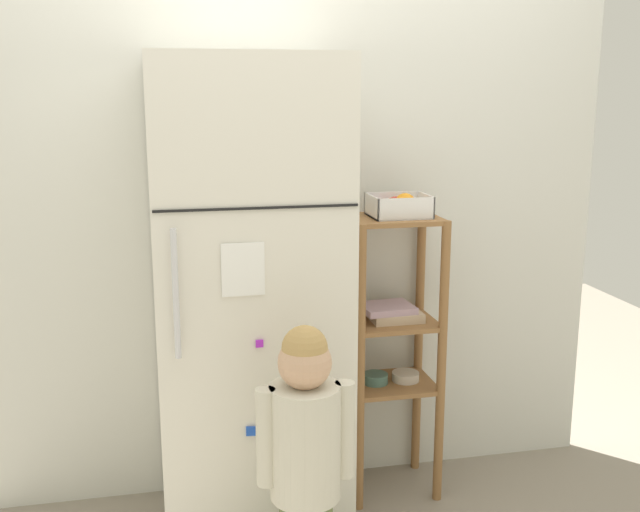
% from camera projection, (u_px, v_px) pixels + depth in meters
% --- Properties ---
extents(kitchen_wall_back, '(2.57, 0.03, 2.24)m').
position_uv_depth(kitchen_wall_back, '(295.00, 218.00, 2.99)').
color(kitchen_wall_back, silver).
rests_on(kitchen_wall_back, ground).
extents(refrigerator, '(0.66, 0.60, 1.74)m').
position_uv_depth(refrigerator, '(249.00, 303.00, 2.70)').
color(refrigerator, silver).
rests_on(refrigerator, ground).
extents(child_standing, '(0.30, 0.22, 0.94)m').
position_uv_depth(child_standing, '(305.00, 441.00, 2.30)').
color(child_standing, '#5F6C3E').
rests_on(child_standing, ground).
extents(pantry_shelf_unit, '(0.36, 0.30, 1.14)m').
position_uv_depth(pantry_shelf_unit, '(391.00, 334.00, 2.99)').
color(pantry_shelf_unit, olive).
rests_on(pantry_shelf_unit, ground).
extents(fruit_bin, '(0.22, 0.19, 0.09)m').
position_uv_depth(fruit_bin, '(400.00, 207.00, 2.88)').
color(fruit_bin, white).
rests_on(fruit_bin, pantry_shelf_unit).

